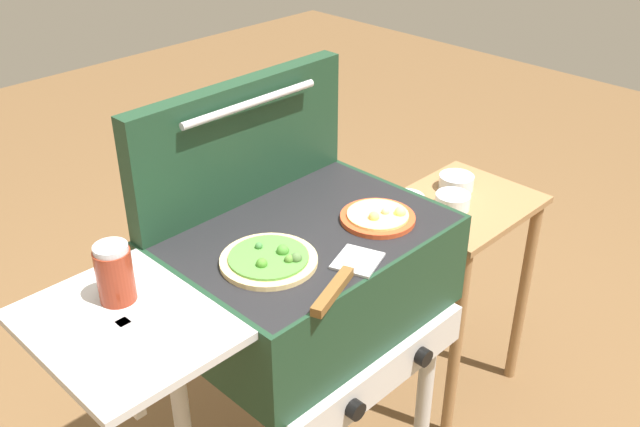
{
  "coord_description": "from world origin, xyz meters",
  "views": [
    {
      "loc": [
        -0.98,
        -1.02,
        1.75
      ],
      "look_at": [
        0.05,
        0.0,
        0.92
      ],
      "focal_mm": 40.21,
      "sensor_mm": 36.0,
      "label": 1
    }
  ],
  "objects_px": {
    "sauce_jar": "(115,273)",
    "topping_bowl_far": "(407,203)",
    "spatula": "(343,278)",
    "prep_table": "(456,257)",
    "pizza_cheese": "(378,217)",
    "topping_bowl_middle": "(454,202)",
    "pizza_veggie": "(270,259)",
    "topping_bowl_near": "(456,183)",
    "grill": "(302,283)"
  },
  "relations": [
    {
      "from": "grill",
      "to": "pizza_veggie",
      "type": "height_order",
      "value": "pizza_veggie"
    },
    {
      "from": "prep_table",
      "to": "spatula",
      "type": "bearing_deg",
      "value": -164.67
    },
    {
      "from": "prep_table",
      "to": "sauce_jar",
      "type": "bearing_deg",
      "value": 176.46
    },
    {
      "from": "pizza_veggie",
      "to": "topping_bowl_far",
      "type": "relative_size",
      "value": 2.09
    },
    {
      "from": "sauce_jar",
      "to": "topping_bowl_far",
      "type": "bearing_deg",
      "value": 1.24
    },
    {
      "from": "topping_bowl_near",
      "to": "topping_bowl_middle",
      "type": "relative_size",
      "value": 1.04
    },
    {
      "from": "prep_table",
      "to": "topping_bowl_near",
      "type": "xyz_separation_m",
      "value": [
        0.05,
        0.06,
        0.22
      ]
    },
    {
      "from": "sauce_jar",
      "to": "prep_table",
      "type": "xyz_separation_m",
      "value": [
        1.11,
        -0.07,
        -0.45
      ]
    },
    {
      "from": "topping_bowl_far",
      "to": "topping_bowl_middle",
      "type": "bearing_deg",
      "value": -42.61
    },
    {
      "from": "grill",
      "to": "pizza_veggie",
      "type": "relative_size",
      "value": 4.58
    },
    {
      "from": "spatula",
      "to": "prep_table",
      "type": "relative_size",
      "value": 0.37
    },
    {
      "from": "pizza_cheese",
      "to": "spatula",
      "type": "height_order",
      "value": "pizza_cheese"
    },
    {
      "from": "pizza_cheese",
      "to": "topping_bowl_middle",
      "type": "distance_m",
      "value": 0.5
    },
    {
      "from": "sauce_jar",
      "to": "topping_bowl_near",
      "type": "relative_size",
      "value": 1.16
    },
    {
      "from": "spatula",
      "to": "prep_table",
      "type": "bearing_deg",
      "value": 15.33
    },
    {
      "from": "pizza_veggie",
      "to": "topping_bowl_middle",
      "type": "height_order",
      "value": "pizza_veggie"
    },
    {
      "from": "spatula",
      "to": "topping_bowl_near",
      "type": "relative_size",
      "value": 2.48
    },
    {
      "from": "prep_table",
      "to": "topping_bowl_near",
      "type": "relative_size",
      "value": 6.69
    },
    {
      "from": "pizza_veggie",
      "to": "spatula",
      "type": "xyz_separation_m",
      "value": [
        0.06,
        -0.16,
        -0.0
      ]
    },
    {
      "from": "sauce_jar",
      "to": "topping_bowl_near",
      "type": "xyz_separation_m",
      "value": [
        1.16,
        -0.0,
        -0.23
      ]
    },
    {
      "from": "grill",
      "to": "spatula",
      "type": "xyz_separation_m",
      "value": [
        -0.08,
        -0.2,
        0.15
      ]
    },
    {
      "from": "topping_bowl_middle",
      "to": "pizza_veggie",
      "type": "bearing_deg",
      "value": -176.67
    },
    {
      "from": "spatula",
      "to": "prep_table",
      "type": "distance_m",
      "value": 0.87
    },
    {
      "from": "topping_bowl_near",
      "to": "topping_bowl_far",
      "type": "bearing_deg",
      "value": 173.18
    },
    {
      "from": "prep_table",
      "to": "topping_bowl_middle",
      "type": "distance_m",
      "value": 0.23
    },
    {
      "from": "spatula",
      "to": "topping_bowl_middle",
      "type": "xyz_separation_m",
      "value": [
        0.7,
        0.2,
        -0.17
      ]
    },
    {
      "from": "sauce_jar",
      "to": "prep_table",
      "type": "bearing_deg",
      "value": -3.54
    },
    {
      "from": "grill",
      "to": "pizza_veggie",
      "type": "xyz_separation_m",
      "value": [
        -0.14,
        -0.04,
        0.15
      ]
    },
    {
      "from": "spatula",
      "to": "topping_bowl_middle",
      "type": "bearing_deg",
      "value": 16.12
    },
    {
      "from": "sauce_jar",
      "to": "spatula",
      "type": "distance_m",
      "value": 0.45
    },
    {
      "from": "pizza_veggie",
      "to": "spatula",
      "type": "height_order",
      "value": "pizza_veggie"
    },
    {
      "from": "topping_bowl_near",
      "to": "pizza_veggie",
      "type": "bearing_deg",
      "value": -172.57
    },
    {
      "from": "grill",
      "to": "spatula",
      "type": "relative_size",
      "value": 3.64
    },
    {
      "from": "topping_bowl_near",
      "to": "topping_bowl_far",
      "type": "xyz_separation_m",
      "value": [
        -0.21,
        0.03,
        0.0
      ]
    },
    {
      "from": "pizza_veggie",
      "to": "topping_bowl_near",
      "type": "height_order",
      "value": "pizza_veggie"
    },
    {
      "from": "pizza_veggie",
      "to": "prep_table",
      "type": "bearing_deg",
      "value": 3.45
    },
    {
      "from": "grill",
      "to": "pizza_veggie",
      "type": "bearing_deg",
      "value": -162.06
    },
    {
      "from": "prep_table",
      "to": "topping_bowl_near",
      "type": "distance_m",
      "value": 0.24
    },
    {
      "from": "pizza_cheese",
      "to": "prep_table",
      "type": "bearing_deg",
      "value": 10.57
    },
    {
      "from": "pizza_cheese",
      "to": "sauce_jar",
      "type": "relative_size",
      "value": 1.43
    },
    {
      "from": "grill",
      "to": "prep_table",
      "type": "distance_m",
      "value": 0.72
    },
    {
      "from": "grill",
      "to": "sauce_jar",
      "type": "relative_size",
      "value": 7.73
    },
    {
      "from": "topping_bowl_far",
      "to": "topping_bowl_middle",
      "type": "xyz_separation_m",
      "value": [
        0.1,
        -0.09,
        -0.0
      ]
    },
    {
      "from": "grill",
      "to": "topping_bowl_middle",
      "type": "relative_size",
      "value": 9.41
    },
    {
      "from": "pizza_veggie",
      "to": "pizza_cheese",
      "type": "xyz_separation_m",
      "value": [
        0.3,
        -0.05,
        -0.0
      ]
    },
    {
      "from": "topping_bowl_near",
      "to": "grill",
      "type": "bearing_deg",
      "value": -174.64
    },
    {
      "from": "grill",
      "to": "pizza_veggie",
      "type": "distance_m",
      "value": 0.21
    },
    {
      "from": "grill",
      "to": "topping_bowl_near",
      "type": "bearing_deg",
      "value": 5.36
    },
    {
      "from": "spatula",
      "to": "topping_bowl_far",
      "type": "bearing_deg",
      "value": 26.43
    },
    {
      "from": "pizza_cheese",
      "to": "prep_table",
      "type": "xyz_separation_m",
      "value": [
        0.51,
        0.1,
        -0.4
      ]
    }
  ]
}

